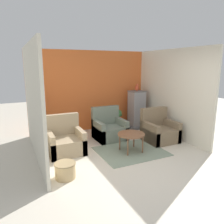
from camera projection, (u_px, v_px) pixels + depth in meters
The scene contains 13 objects.
ground_plane at pixel (145, 169), 4.55m from camera, with size 20.00×20.00×0.00m, color beige.
wall_back_accent at pixel (91, 91), 7.13m from camera, with size 3.96×0.06×2.58m.
wall_left at pixel (33, 103), 4.87m from camera, with size 0.06×3.21×2.58m.
wall_right at pixel (171, 93), 6.51m from camera, with size 0.06×3.21×2.58m.
area_rug at pixel (131, 151), 5.46m from camera, with size 1.61×1.33×0.01m.
coffee_table at pixel (131, 135), 5.37m from camera, with size 0.67×0.67×0.47m.
armchair_left at pixel (65, 141), 5.36m from camera, with size 0.85×0.80×0.92m.
armchair_right at pixel (159, 131), 6.18m from camera, with size 0.85×0.80×0.92m.
armchair_middle at pixel (109, 129), 6.38m from camera, with size 0.85×0.80×0.92m.
birdcage at pixel (136, 110), 7.44m from camera, with size 0.57×0.57×1.27m.
parrot at pixel (137, 88), 7.28m from camera, with size 0.11×0.20×0.24m.
potted_plant at pixel (118, 118), 7.37m from camera, with size 0.31×0.30×0.66m.
wicker_basket at pixel (65, 170), 4.15m from camera, with size 0.41×0.41×0.31m.
Camera 1 is at (-2.43, -3.49, 2.12)m, focal length 35.00 mm.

